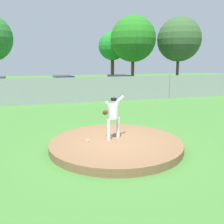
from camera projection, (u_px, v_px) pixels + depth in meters
ground_plane at (86, 114)px, 14.44m from camera, size 80.00×80.00×0.00m
asphalt_strip at (69, 95)px, 22.43m from camera, size 44.00×7.00×0.01m
pitchers_mound at (116, 144)px, 8.78m from camera, size 4.70×4.70×0.26m
pitcher_youth at (113, 114)px, 8.79m from camera, size 0.82×0.34×1.57m
baseball at (88, 140)px, 8.70m from camera, size 0.07×0.07×0.07m
chainlink_fence at (76, 90)px, 18.01m from camera, size 38.48×0.07×1.98m
parked_car_teal at (64, 86)px, 22.24m from camera, size 2.00×4.61×1.74m
parked_car_silver at (119, 84)px, 23.51m from camera, size 1.94×4.14×1.75m
tree_broad_right at (112, 46)px, 32.73m from camera, size 3.72×3.72×6.83m
tree_broad_left at (133, 39)px, 30.50m from camera, size 5.65×5.65×8.53m
tree_slender_far at (179, 40)px, 32.55m from camera, size 5.78×5.78×8.71m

